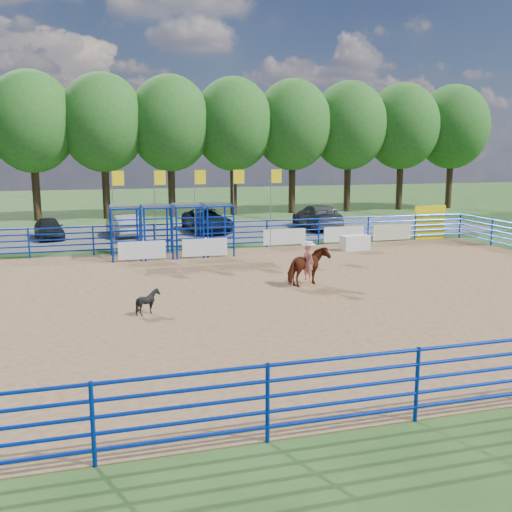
{
  "coord_description": "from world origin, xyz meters",
  "views": [
    {
      "loc": [
        -5.76,
        -19.09,
        5.19
      ],
      "look_at": [
        -0.13,
        1.0,
        1.3
      ],
      "focal_mm": 40.0,
      "sensor_mm": 36.0,
      "label": 1
    }
  ],
  "objects_px": {
    "calf": "(148,302)",
    "car_a": "(49,228)",
    "car_d": "(318,216)",
    "horse_and_rider": "(308,264)",
    "car_b": "(124,225)",
    "announcer_table": "(355,243)",
    "car_c": "(207,220)"
  },
  "relations": [
    {
      "from": "car_a",
      "to": "car_d",
      "type": "relative_size",
      "value": 0.67
    },
    {
      "from": "car_a",
      "to": "car_c",
      "type": "distance_m",
      "value": 9.59
    },
    {
      "from": "car_a",
      "to": "car_c",
      "type": "height_order",
      "value": "car_c"
    },
    {
      "from": "car_a",
      "to": "car_b",
      "type": "bearing_deg",
      "value": -10.69
    },
    {
      "from": "horse_and_rider",
      "to": "calf",
      "type": "distance_m",
      "value": 6.69
    },
    {
      "from": "announcer_table",
      "to": "calf",
      "type": "xyz_separation_m",
      "value": [
        -11.5,
        -9.01,
        0.01
      ]
    },
    {
      "from": "horse_and_rider",
      "to": "car_c",
      "type": "xyz_separation_m",
      "value": [
        -0.94,
        15.81,
        -0.15
      ]
    },
    {
      "from": "horse_and_rider",
      "to": "car_c",
      "type": "height_order",
      "value": "horse_and_rider"
    },
    {
      "from": "calf",
      "to": "car_a",
      "type": "distance_m",
      "value": 18.14
    },
    {
      "from": "car_a",
      "to": "car_b",
      "type": "relative_size",
      "value": 0.93
    },
    {
      "from": "horse_and_rider",
      "to": "car_a",
      "type": "relative_size",
      "value": 0.66
    },
    {
      "from": "announcer_table",
      "to": "car_b",
      "type": "xyz_separation_m",
      "value": [
        -11.4,
        8.59,
        0.26
      ]
    },
    {
      "from": "announcer_table",
      "to": "car_c",
      "type": "bearing_deg",
      "value": 124.23
    },
    {
      "from": "calf",
      "to": "car_c",
      "type": "relative_size",
      "value": 0.15
    },
    {
      "from": "horse_and_rider",
      "to": "car_d",
      "type": "bearing_deg",
      "value": 67.01
    },
    {
      "from": "horse_and_rider",
      "to": "car_c",
      "type": "distance_m",
      "value": 15.84
    },
    {
      "from": "car_d",
      "to": "car_b",
      "type": "bearing_deg",
      "value": 2.22
    },
    {
      "from": "calf",
      "to": "horse_and_rider",
      "type": "bearing_deg",
      "value": -57.15
    },
    {
      "from": "announcer_table",
      "to": "horse_and_rider",
      "type": "height_order",
      "value": "horse_and_rider"
    },
    {
      "from": "car_b",
      "to": "car_c",
      "type": "relative_size",
      "value": 0.77
    },
    {
      "from": "car_c",
      "to": "car_d",
      "type": "distance_m",
      "value": 7.43
    },
    {
      "from": "car_d",
      "to": "horse_and_rider",
      "type": "bearing_deg",
      "value": 69.78
    },
    {
      "from": "announcer_table",
      "to": "car_d",
      "type": "distance_m",
      "value": 8.58
    },
    {
      "from": "horse_and_rider",
      "to": "car_b",
      "type": "bearing_deg",
      "value": 111.94
    },
    {
      "from": "car_a",
      "to": "car_c",
      "type": "relative_size",
      "value": 0.71
    },
    {
      "from": "car_c",
      "to": "car_b",
      "type": "bearing_deg",
      "value": -179.27
    },
    {
      "from": "car_b",
      "to": "car_d",
      "type": "distance_m",
      "value": 12.67
    },
    {
      "from": "calf",
      "to": "car_b",
      "type": "height_order",
      "value": "car_b"
    },
    {
      "from": "calf",
      "to": "car_c",
      "type": "distance_m",
      "value": 18.82
    },
    {
      "from": "horse_and_rider",
      "to": "calf",
      "type": "xyz_separation_m",
      "value": [
        -6.29,
        -2.23,
        -0.46
      ]
    },
    {
      "from": "calf",
      "to": "car_a",
      "type": "xyz_separation_m",
      "value": [
        -4.23,
        17.64,
        0.22
      ]
    },
    {
      "from": "horse_and_rider",
      "to": "calf",
      "type": "height_order",
      "value": "horse_and_rider"
    }
  ]
}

